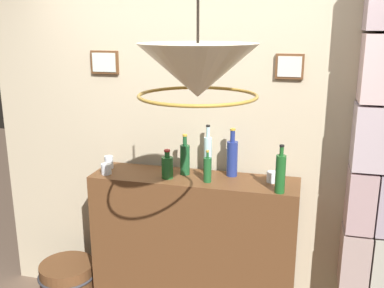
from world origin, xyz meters
TOP-DOWN VIEW (x-y plane):
  - panelled_rear_partition at (-0.00, 1.10)m, footprint 3.29×0.15m
  - stone_pillar at (1.19, 0.96)m, footprint 0.36×0.31m
  - bar_shelf_unit at (0.00, 0.83)m, footprint 1.43×0.37m
  - liquor_bottle_bourbon at (0.11, 0.77)m, footprint 0.05×0.05m
  - liquor_bottle_amaro at (0.59, 0.70)m, footprint 0.06×0.06m
  - liquor_bottle_scotch at (-0.17, 0.78)m, footprint 0.08×0.08m
  - liquor_bottle_gin at (0.07, 0.97)m, footprint 0.06×0.06m
  - liquor_bottle_tequila at (0.24, 0.94)m, footprint 0.08×0.08m
  - liquor_bottle_vermouth at (-0.08, 0.88)m, footprint 0.07×0.07m
  - glass_tumbler_rocks at (0.53, 0.88)m, footprint 0.08×0.08m
  - glass_tumbler_highball at (-0.61, 0.75)m, footprint 0.07×0.07m
  - glass_tumbler_shot at (-0.65, 0.88)m, footprint 0.06×0.06m
  - pendant_lamp at (0.24, -0.04)m, footprint 0.54×0.54m
  - wooden_barrel at (-0.97, 0.72)m, footprint 0.44×0.44m

SIDE VIEW (x-z plane):
  - wooden_barrel at x=-0.97m, z-range 0.00..0.41m
  - bar_shelf_unit at x=0.00m, z-range 0.00..1.15m
  - glass_tumbler_rocks at x=0.53m, z-range 1.15..1.22m
  - glass_tumbler_highball at x=-0.61m, z-range 1.15..1.22m
  - glass_tumbler_shot at x=-0.65m, z-range 1.15..1.24m
  - liquor_bottle_scotch at x=-0.17m, z-range 1.13..1.33m
  - liquor_bottle_bourbon at x=0.11m, z-range 1.13..1.35m
  - liquor_bottle_vermouth at x=-0.08m, z-range 1.12..1.41m
  - liquor_bottle_amaro at x=0.59m, z-range 1.12..1.43m
  - liquor_bottle_tequila at x=0.24m, z-range 1.12..1.45m
  - liquor_bottle_gin at x=0.07m, z-range 1.12..1.46m
  - stone_pillar at x=1.19m, z-range 0.03..2.55m
  - panelled_rear_partition at x=0.00m, z-range 0.08..2.67m
  - pendant_lamp at x=0.24m, z-range 1.68..2.24m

